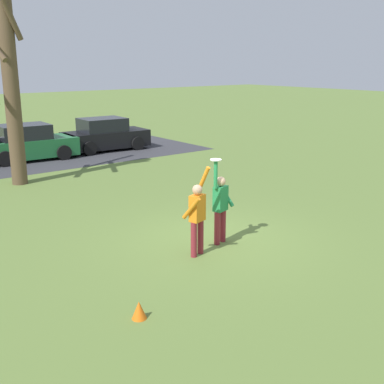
% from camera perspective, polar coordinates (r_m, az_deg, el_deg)
% --- Properties ---
extents(ground_plane, '(120.00, 120.00, 0.00)m').
position_cam_1_polar(ground_plane, '(12.10, 2.62, -5.63)').
color(ground_plane, olive).
extents(person_catcher, '(0.58, 0.48, 2.08)m').
position_cam_1_polar(person_catcher, '(11.62, 3.34, -1.41)').
color(person_catcher, maroon).
rests_on(person_catcher, ground_plane).
extents(person_defender, '(0.61, 0.54, 2.04)m').
position_cam_1_polar(person_defender, '(10.87, 0.62, -2.58)').
color(person_defender, maroon).
rests_on(person_defender, ground_plane).
extents(frisbee_disc, '(0.26, 0.26, 0.02)m').
position_cam_1_polar(frisbee_disc, '(11.17, 2.80, 3.79)').
color(frisbee_disc, white).
rests_on(frisbee_disc, person_catcher).
extents(parked_car_green, '(4.18, 2.20, 1.59)m').
position_cam_1_polar(parked_car_green, '(22.94, -18.68, 5.36)').
color(parked_car_green, '#1E6633').
rests_on(parked_car_green, ground_plane).
extents(parked_car_black, '(4.18, 2.20, 1.59)m').
position_cam_1_polar(parked_car_black, '(24.60, -10.13, 6.52)').
color(parked_car_black, black).
rests_on(parked_car_black, ground_plane).
extents(bare_tree_tall, '(1.82, 2.54, 6.31)m').
position_cam_1_polar(bare_tree_tall, '(18.16, -20.59, 11.24)').
color(bare_tree_tall, brown).
rests_on(bare_tree_tall, ground_plane).
extents(field_cone_orange, '(0.26, 0.26, 0.32)m').
position_cam_1_polar(field_cone_orange, '(8.61, -6.20, -13.55)').
color(field_cone_orange, orange).
rests_on(field_cone_orange, ground_plane).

